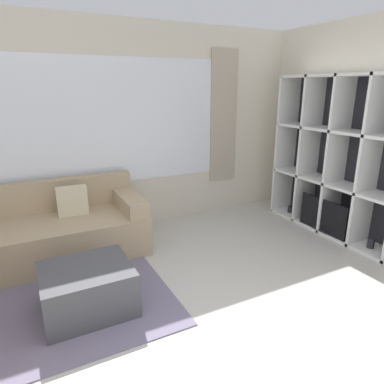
# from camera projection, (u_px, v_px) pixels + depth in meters

# --- Properties ---
(wall_back) EXTENTS (6.58, 0.11, 2.70)m
(wall_back) POSITION_uv_depth(u_px,v_px,m) (113.00, 129.00, 4.43)
(wall_back) COLOR beige
(wall_back) RESTS_ON ground_plane
(wall_right) EXTENTS (0.07, 4.36, 2.70)m
(wall_right) POSITION_uv_depth(u_px,v_px,m) (364.00, 132.00, 4.26)
(wall_right) COLOR beige
(wall_right) RESTS_ON ground_plane
(area_rug) EXTENTS (2.70, 1.62, 0.01)m
(area_rug) POSITION_uv_depth(u_px,v_px,m) (14.00, 317.00, 2.92)
(area_rug) COLOR slate
(area_rug) RESTS_ON ground_plane
(shelving_unit) EXTENTS (0.40, 2.38, 2.04)m
(shelving_unit) POSITION_uv_depth(u_px,v_px,m) (353.00, 162.00, 4.22)
(shelving_unit) COLOR #232328
(shelving_unit) RESTS_ON ground_plane
(couch_main) EXTENTS (2.14, 0.94, 0.83)m
(couch_main) POSITION_uv_depth(u_px,v_px,m) (48.00, 232.00, 3.89)
(couch_main) COLOR tan
(couch_main) RESTS_ON ground_plane
(ottoman) EXTENTS (0.75, 0.65, 0.42)m
(ottoman) POSITION_uv_depth(u_px,v_px,m) (87.00, 289.00, 2.97)
(ottoman) COLOR #47474C
(ottoman) RESTS_ON ground_plane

